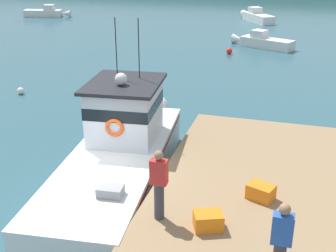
# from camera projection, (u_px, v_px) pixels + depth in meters

# --- Properties ---
(ground_plane) EXTENTS (200.00, 200.00, 0.00)m
(ground_plane) POSITION_uv_depth(u_px,v_px,m) (102.00, 201.00, 12.51)
(ground_plane) COLOR #2D5660
(dock) EXTENTS (6.00, 9.00, 1.20)m
(dock) POSITION_uv_depth(u_px,v_px,m) (277.00, 193.00, 10.86)
(dock) COLOR #4C3D2D
(dock) RESTS_ON ground
(main_fishing_boat) EXTENTS (3.35, 9.94, 4.80)m
(main_fishing_boat) POSITION_uv_depth(u_px,v_px,m) (121.00, 152.00, 13.18)
(main_fishing_boat) COLOR white
(main_fishing_boat) RESTS_ON ground
(crate_stack_near_edge) EXTENTS (0.72, 0.63, 0.36)m
(crate_stack_near_edge) POSITION_uv_depth(u_px,v_px,m) (261.00, 192.00, 10.33)
(crate_stack_near_edge) COLOR orange
(crate_stack_near_edge) RESTS_ON dock
(crate_single_by_cleat) EXTENTS (0.72, 0.63, 0.37)m
(crate_single_by_cleat) POSITION_uv_depth(u_px,v_px,m) (208.00, 221.00, 9.24)
(crate_single_by_cleat) COLOR orange
(crate_single_by_cleat) RESTS_ON dock
(deckhand_by_the_boat) EXTENTS (0.36, 0.22, 1.63)m
(deckhand_by_the_boat) POSITION_uv_depth(u_px,v_px,m) (281.00, 243.00, 7.48)
(deckhand_by_the_boat) COLOR #383842
(deckhand_by_the_boat) RESTS_ON dock
(deckhand_further_back) EXTENTS (0.36, 0.22, 1.63)m
(deckhand_further_back) POSITION_uv_depth(u_px,v_px,m) (159.00, 184.00, 9.34)
(deckhand_further_back) COLOR #383842
(deckhand_further_back) RESTS_ON dock
(moored_boat_near_channel) EXTENTS (4.66, 2.72, 1.19)m
(moored_boat_near_channel) POSITION_uv_depth(u_px,v_px,m) (263.00, 42.00, 31.09)
(moored_boat_near_channel) COLOR silver
(moored_boat_near_channel) RESTS_ON ground
(moored_boat_mid_harbor) EXTENTS (3.71, 4.73, 1.29)m
(moored_boat_mid_harbor) POSITION_uv_depth(u_px,v_px,m) (256.00, 17.00, 41.74)
(moored_boat_mid_harbor) COLOR white
(moored_boat_mid_harbor) RESTS_ON ground
(moored_boat_far_right) EXTENTS (4.78, 1.99, 1.19)m
(moored_boat_far_right) POSITION_uv_depth(u_px,v_px,m) (46.00, 13.00, 44.43)
(moored_boat_far_right) COLOR silver
(moored_boat_far_right) RESTS_ON ground
(mooring_buoy_inshore) EXTENTS (0.41, 0.41, 0.41)m
(mooring_buoy_inshore) POSITION_uv_depth(u_px,v_px,m) (229.00, 51.00, 29.30)
(mooring_buoy_inshore) COLOR red
(mooring_buoy_inshore) RESTS_ON ground
(mooring_buoy_outer) EXTENTS (0.33, 0.33, 0.33)m
(mooring_buoy_outer) POSITION_uv_depth(u_px,v_px,m) (21.00, 91.00, 21.42)
(mooring_buoy_outer) COLOR silver
(mooring_buoy_outer) RESTS_ON ground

